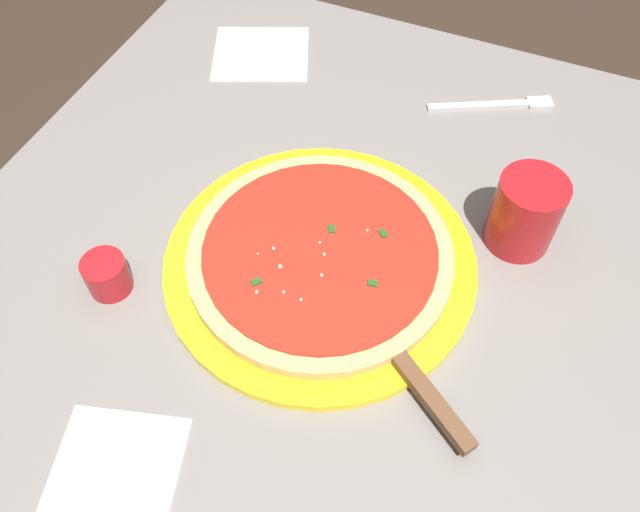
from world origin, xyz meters
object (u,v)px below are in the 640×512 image
(serving_plate, at_px, (320,263))
(cup_small_sauce, at_px, (107,275))
(cup_tall_drink, at_px, (525,213))
(pizza_server, at_px, (407,369))
(napkin_loose_left, at_px, (118,464))
(pizza, at_px, (320,255))
(fork, at_px, (498,104))
(napkin_folded_right, at_px, (261,53))

(serving_plate, xyz_separation_m, cup_small_sauce, (0.12, -0.22, 0.02))
(cup_small_sauce, bearing_deg, cup_tall_drink, 121.50)
(serving_plate, relative_size, cup_small_sauce, 7.34)
(pizza_server, relative_size, napkin_loose_left, 1.63)
(serving_plate, relative_size, pizza, 1.19)
(serving_plate, relative_size, pizza_server, 1.83)
(fork, bearing_deg, serving_plate, -19.05)
(serving_plate, xyz_separation_m, cup_tall_drink, (-0.14, 0.21, 0.04))
(serving_plate, height_order, cup_small_sauce, cup_small_sauce)
(pizza, bearing_deg, napkin_folded_right, -143.98)
(cup_tall_drink, bearing_deg, pizza, -57.06)
(cup_tall_drink, bearing_deg, cup_small_sauce, -58.50)
(serving_plate, bearing_deg, napkin_loose_left, -16.50)
(cup_tall_drink, relative_size, cup_small_sauce, 1.94)
(napkin_loose_left, height_order, fork, fork)
(cup_tall_drink, distance_m, napkin_folded_right, 0.50)
(cup_small_sauce, relative_size, napkin_loose_left, 0.41)
(cup_small_sauce, xyz_separation_m, napkin_folded_right, (-0.47, -0.03, -0.02))
(pizza_server, bearing_deg, pizza, -124.72)
(pizza_server, xyz_separation_m, napkin_folded_right, (-0.44, -0.39, -0.02))
(napkin_folded_right, relative_size, fork, 0.85)
(cup_small_sauce, bearing_deg, pizza, 120.06)
(napkin_loose_left, relative_size, fork, 0.72)
(serving_plate, bearing_deg, pizza, 21.29)
(napkin_folded_right, bearing_deg, fork, 94.22)
(fork, bearing_deg, napkin_loose_left, -17.91)
(cup_tall_drink, xyz_separation_m, napkin_loose_left, (0.44, -0.30, -0.05))
(pizza, bearing_deg, cup_tall_drink, 122.94)
(cup_tall_drink, xyz_separation_m, napkin_folded_right, (-0.21, -0.46, -0.05))
(pizza, relative_size, cup_tall_drink, 3.19)
(cup_tall_drink, height_order, napkin_loose_left, cup_tall_drink)
(napkin_folded_right, bearing_deg, cup_small_sauce, 4.01)
(pizza, relative_size, pizza_server, 1.54)
(pizza, height_order, cup_tall_drink, cup_tall_drink)
(cup_tall_drink, distance_m, napkin_loose_left, 0.53)
(pizza, distance_m, napkin_folded_right, 0.42)
(serving_plate, height_order, napkin_loose_left, serving_plate)
(napkin_folded_right, bearing_deg, pizza, 36.02)
(pizza_server, distance_m, fork, 0.47)
(pizza_server, bearing_deg, napkin_loose_left, -48.65)
(pizza, distance_m, cup_tall_drink, 0.25)
(serving_plate, height_order, cup_tall_drink, cup_tall_drink)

